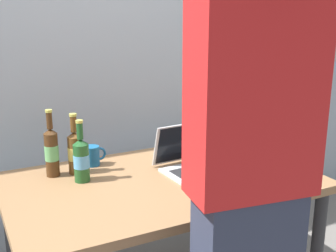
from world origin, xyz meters
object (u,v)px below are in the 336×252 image
object	(u,v)px
person_figure	(250,194)
beer_bottle_dark	(52,151)
beer_bottle_amber	(75,151)
beer_bottle_brown	(81,159)
coffee_mug	(93,156)
laptop	(194,158)

from	to	relation	value
person_figure	beer_bottle_dark	bearing A→B (deg)	113.74
beer_bottle_amber	beer_bottle_brown	xyz separation A→B (m)	(-0.00, -0.11, -0.00)
beer_bottle_amber	person_figure	world-z (taller)	person_figure
beer_bottle_brown	coffee_mug	size ratio (longest dim) A/B	2.62
laptop	coffee_mug	bearing A→B (deg)	149.10
beer_bottle_brown	coffee_mug	distance (m)	0.21
coffee_mug	beer_bottle_dark	bearing A→B (deg)	-166.65
coffee_mug	beer_bottle_amber	bearing A→B (deg)	-147.94
beer_bottle_brown	person_figure	size ratio (longest dim) A/B	0.16
beer_bottle_dark	beer_bottle_brown	bearing A→B (deg)	-50.14
beer_bottle_dark	laptop	bearing A→B (deg)	-18.06
person_figure	coffee_mug	xyz separation A→B (m)	(-0.21, 1.00, -0.15)
beer_bottle_amber	coffee_mug	world-z (taller)	beer_bottle_amber
laptop	coffee_mug	xyz separation A→B (m)	(-0.44, 0.26, 0.00)
beer_bottle_brown	coffee_mug	world-z (taller)	beer_bottle_brown
laptop	person_figure	world-z (taller)	person_figure
beer_bottle_brown	coffee_mug	bearing A→B (deg)	58.88
laptop	beer_bottle_dark	distance (m)	0.69
beer_bottle_amber	person_figure	bearing A→B (deg)	-71.57
laptop	beer_bottle_amber	xyz separation A→B (m)	(-0.54, 0.20, 0.06)
laptop	beer_bottle_brown	size ratio (longest dim) A/B	1.29
beer_bottle_brown	coffee_mug	xyz separation A→B (m)	(0.11, 0.18, -0.06)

